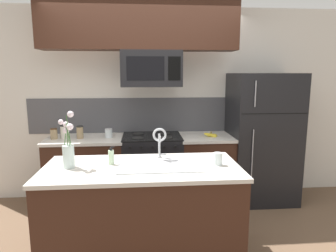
% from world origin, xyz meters
% --- Properties ---
extents(ground_plane, '(10.00, 10.00, 0.00)m').
position_xyz_m(ground_plane, '(0.00, 0.00, 0.00)').
color(ground_plane, brown).
extents(rear_partition, '(5.20, 0.10, 2.60)m').
position_xyz_m(rear_partition, '(0.30, 1.28, 1.30)').
color(rear_partition, silver).
rests_on(rear_partition, ground).
extents(splash_band, '(3.33, 0.01, 0.48)m').
position_xyz_m(splash_band, '(0.00, 1.22, 1.15)').
color(splash_band, '#4C4C51').
rests_on(splash_band, rear_partition).
extents(back_counter_left, '(0.98, 0.65, 0.91)m').
position_xyz_m(back_counter_left, '(-0.85, 0.90, 0.46)').
color(back_counter_left, '#381E14').
rests_on(back_counter_left, ground).
extents(back_counter_right, '(0.70, 0.65, 0.91)m').
position_xyz_m(back_counter_right, '(0.72, 0.90, 0.46)').
color(back_counter_right, '#381E14').
rests_on(back_counter_right, ground).
extents(stove_range, '(0.76, 0.64, 0.93)m').
position_xyz_m(stove_range, '(0.00, 0.90, 0.46)').
color(stove_range, black).
rests_on(stove_range, ground).
extents(microwave, '(0.74, 0.40, 0.44)m').
position_xyz_m(microwave, '(0.00, 0.88, 1.78)').
color(microwave, black).
extents(upper_cabinet_band, '(2.38, 0.34, 0.60)m').
position_xyz_m(upper_cabinet_band, '(-0.14, 0.85, 2.30)').
color(upper_cabinet_band, '#381E14').
extents(refrigerator, '(0.86, 0.74, 1.73)m').
position_xyz_m(refrigerator, '(1.48, 0.92, 0.86)').
color(refrigerator, black).
rests_on(refrigerator, ground).
extents(storage_jar_tall, '(0.09, 0.09, 0.14)m').
position_xyz_m(storage_jar_tall, '(-1.23, 0.86, 0.98)').
color(storage_jar_tall, '#997F5B').
rests_on(storage_jar_tall, back_counter_left).
extents(storage_jar_medium, '(0.10, 0.10, 0.17)m').
position_xyz_m(storage_jar_medium, '(-1.11, 0.91, 1.00)').
color(storage_jar_medium, silver).
rests_on(storage_jar_medium, back_counter_left).
extents(storage_jar_short, '(0.08, 0.08, 0.16)m').
position_xyz_m(storage_jar_short, '(-0.91, 0.87, 0.99)').
color(storage_jar_short, '#997F5B').
rests_on(storage_jar_short, back_counter_left).
extents(storage_jar_squat, '(0.09, 0.09, 0.12)m').
position_xyz_m(storage_jar_squat, '(-0.55, 0.90, 0.97)').
color(storage_jar_squat, silver).
rests_on(storage_jar_squat, back_counter_left).
extents(banana_bunch, '(0.19, 0.13, 0.08)m').
position_xyz_m(banana_bunch, '(0.77, 0.84, 0.93)').
color(banana_bunch, yellow).
rests_on(banana_bunch, back_counter_right).
extents(island_counter, '(1.74, 0.82, 0.91)m').
position_xyz_m(island_counter, '(-0.13, -0.35, 0.46)').
color(island_counter, '#381E14').
rests_on(island_counter, ground).
extents(kitchen_sink, '(0.76, 0.43, 0.16)m').
position_xyz_m(kitchen_sink, '(0.04, -0.35, 0.84)').
color(kitchen_sink, '#ADAFB5').
rests_on(kitchen_sink, island_counter).
extents(sink_faucet, '(0.14, 0.14, 0.31)m').
position_xyz_m(sink_faucet, '(0.04, -0.13, 1.11)').
color(sink_faucet, '#B7BABF').
rests_on(sink_faucet, island_counter).
extents(dish_soap_bottle, '(0.06, 0.05, 0.16)m').
position_xyz_m(dish_soap_bottle, '(-0.40, -0.27, 0.98)').
color(dish_soap_bottle, beige).
rests_on(dish_soap_bottle, island_counter).
extents(drinking_glass, '(0.08, 0.08, 0.11)m').
position_xyz_m(drinking_glass, '(0.55, -0.37, 0.97)').
color(drinking_glass, silver).
rests_on(drinking_glass, island_counter).
extents(flower_vase, '(0.14, 0.15, 0.49)m').
position_xyz_m(flower_vase, '(-0.76, -0.33, 1.08)').
color(flower_vase, silver).
rests_on(flower_vase, island_counter).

